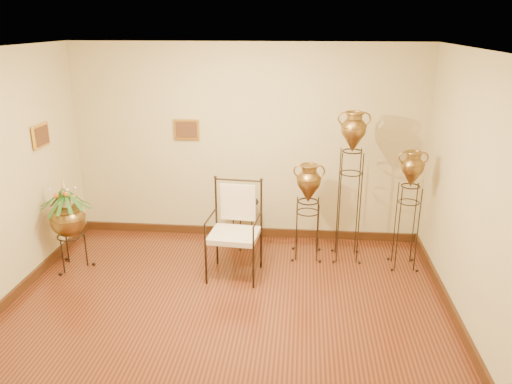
# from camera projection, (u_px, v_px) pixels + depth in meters

# --- Properties ---
(ground) EXTENTS (5.00, 5.00, 0.00)m
(ground) POSITION_uv_depth(u_px,v_px,m) (220.00, 332.00, 5.17)
(ground) COLOR #612B17
(ground) RESTS_ON ground
(room_shell) EXTENTS (5.02, 5.02, 2.81)m
(room_shell) POSITION_uv_depth(u_px,v_px,m) (215.00, 172.00, 4.62)
(room_shell) COLOR #D0C386
(room_shell) RESTS_ON ground
(amphora_tall) EXTENTS (0.44, 0.44, 2.02)m
(amphora_tall) POSITION_uv_depth(u_px,v_px,m) (350.00, 186.00, 6.47)
(amphora_tall) COLOR black
(amphora_tall) RESTS_ON ground
(amphora_mid) EXTENTS (0.36, 0.36, 1.57)m
(amphora_mid) POSITION_uv_depth(u_px,v_px,m) (408.00, 209.00, 6.32)
(amphora_mid) COLOR black
(amphora_mid) RESTS_ON ground
(amphora_short) EXTENTS (0.50, 0.50, 1.33)m
(amphora_short) POSITION_uv_depth(u_px,v_px,m) (308.00, 211.00, 6.64)
(amphora_short) COLOR black
(amphora_short) RESTS_ON ground
(planter_urn) EXTENTS (0.88, 0.88, 1.27)m
(planter_urn) POSITION_uv_depth(u_px,v_px,m) (67.00, 216.00, 6.32)
(planter_urn) COLOR black
(planter_urn) RESTS_ON ground
(armchair) EXTENTS (0.73, 0.68, 1.20)m
(armchair) POSITION_uv_depth(u_px,v_px,m) (234.00, 231.00, 6.13)
(armchair) COLOR black
(armchair) RESTS_ON ground
(side_table) EXTENTS (0.60, 0.60, 0.85)m
(side_table) POSITION_uv_depth(u_px,v_px,m) (242.00, 222.00, 7.09)
(side_table) COLOR black
(side_table) RESTS_ON ground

